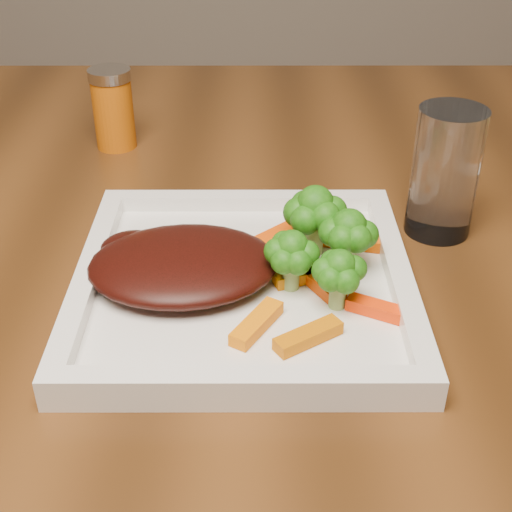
{
  "coord_description": "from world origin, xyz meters",
  "views": [
    {
      "loc": [
        0.0,
        -0.42,
        1.09
      ],
      "look_at": [
        0.0,
        0.05,
        0.79
      ],
      "focal_mm": 50.0,
      "sensor_mm": 36.0,
      "label": 1
    }
  ],
  "objects_px": {
    "plate": "(244,288)",
    "spice_shaker": "(113,109)",
    "steak": "(183,264)",
    "dining_table": "(146,465)",
    "drinking_glass": "(445,173)"
  },
  "relations": [
    {
      "from": "dining_table",
      "to": "spice_shaker",
      "type": "distance_m",
      "value": 0.45
    },
    {
      "from": "plate",
      "to": "steak",
      "type": "height_order",
      "value": "steak"
    },
    {
      "from": "plate",
      "to": "drinking_glass",
      "type": "distance_m",
      "value": 0.21
    },
    {
      "from": "plate",
      "to": "steak",
      "type": "distance_m",
      "value": 0.05
    },
    {
      "from": "plate",
      "to": "steak",
      "type": "relative_size",
      "value": 1.75
    },
    {
      "from": "plate",
      "to": "spice_shaker",
      "type": "bearing_deg",
      "value": 117.26
    },
    {
      "from": "steak",
      "to": "drinking_glass",
      "type": "bearing_deg",
      "value": 23.5
    },
    {
      "from": "steak",
      "to": "spice_shaker",
      "type": "xyz_separation_m",
      "value": [
        -0.1,
        0.29,
        0.02
      ]
    },
    {
      "from": "dining_table",
      "to": "drinking_glass",
      "type": "distance_m",
      "value": 0.54
    },
    {
      "from": "plate",
      "to": "spice_shaker",
      "type": "relative_size",
      "value": 2.93
    },
    {
      "from": "spice_shaker",
      "to": "drinking_glass",
      "type": "relative_size",
      "value": 0.77
    },
    {
      "from": "steak",
      "to": "spice_shaker",
      "type": "bearing_deg",
      "value": 109.49
    },
    {
      "from": "dining_table",
      "to": "plate",
      "type": "xyz_separation_m",
      "value": [
        0.13,
        -0.14,
        0.38
      ]
    },
    {
      "from": "dining_table",
      "to": "plate",
      "type": "relative_size",
      "value": 5.93
    },
    {
      "from": "plate",
      "to": "spice_shaker",
      "type": "distance_m",
      "value": 0.34
    }
  ]
}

